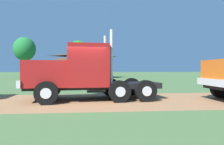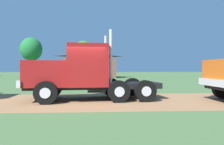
{
  "view_description": "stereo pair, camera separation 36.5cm",
  "coord_description": "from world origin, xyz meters",
  "views": [
    {
      "loc": [
        0.61,
        -10.03,
        1.52
      ],
      "look_at": [
        1.59,
        0.44,
        1.35
      ],
      "focal_mm": 33.58,
      "sensor_mm": 36.0,
      "label": 1
    },
    {
      "loc": [
        0.97,
        -10.05,
        1.52
      ],
      "look_at": [
        1.59,
        0.44,
        1.35
      ],
      "focal_mm": 33.58,
      "sensor_mm": 36.0,
      "label": 2
    }
  ],
  "objects": [
    {
      "name": "ground_plane",
      "position": [
        0.0,
        0.0,
        0.0
      ],
      "size": [
        200.0,
        200.0,
        0.0
      ],
      "primitive_type": "plane",
      "color": "#496A3A"
    },
    {
      "name": "dirt_track",
      "position": [
        0.0,
        0.0,
        0.0
      ],
      "size": [
        120.0,
        5.41,
        0.01
      ],
      "primitive_type": "cube",
      "color": "#9A6C47",
      "rests_on": "ground_plane"
    },
    {
      "name": "truck_foreground_white",
      "position": [
        -0.03,
        0.38,
        1.3
      ],
      "size": [
        6.82,
        3.19,
        3.34
      ],
      "color": "black",
      "rests_on": "ground_plane"
    },
    {
      "name": "shed_building",
      "position": [
        -1.02,
        27.57,
        2.34
      ],
      "size": [
        9.9,
        8.54,
        4.86
      ],
      "color": "brown",
      "rests_on": "ground_plane"
    },
    {
      "name": "tree_mid",
      "position": [
        -13.33,
        34.64,
        5.64
      ],
      "size": [
        4.46,
        4.46,
        8.12
      ],
      "color": "#513823",
      "rests_on": "ground_plane"
    },
    {
      "name": "tree_right",
      "position": [
        -2.08,
        29.57,
        4.9
      ],
      "size": [
        3.51,
        3.51,
        6.88
      ],
      "color": "#513823",
      "rests_on": "ground_plane"
    }
  ]
}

